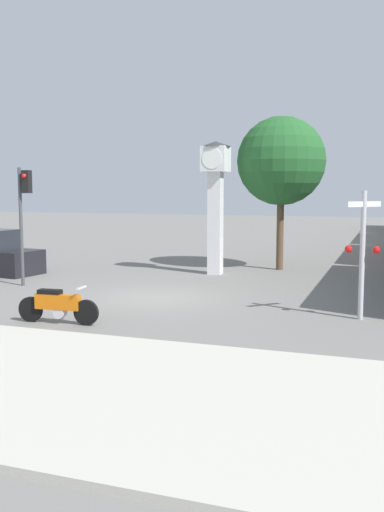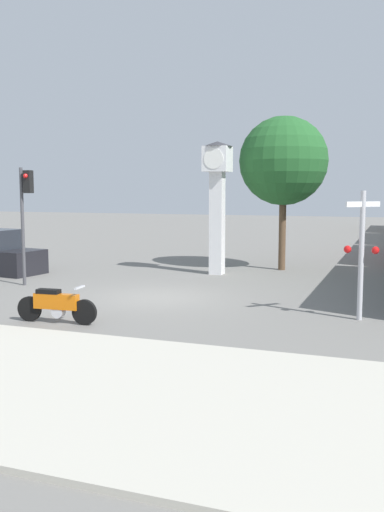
# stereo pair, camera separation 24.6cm
# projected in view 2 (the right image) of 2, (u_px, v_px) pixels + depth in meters

# --- Properties ---
(ground_plane) EXTENTS (120.00, 120.00, 0.00)m
(ground_plane) POSITION_uv_depth(u_px,v_px,m) (157.00, 297.00, 18.26)
(ground_plane) COLOR slate
(motorcycle) EXTENTS (2.23, 0.48, 0.98)m
(motorcycle) POSITION_uv_depth(u_px,v_px,m) (56.00, 305.00, 14.68)
(motorcycle) COLOR black
(motorcycle) RESTS_ON ground_plane
(clock_tower) EXTENTS (1.21, 1.21, 5.36)m
(clock_tower) POSITION_uv_depth(u_px,v_px,m) (217.00, 188.00, 22.94)
(clock_tower) COLOR white
(clock_tower) RESTS_ON ground_plane
(traffic_light) EXTENTS (0.50, 0.35, 4.21)m
(traffic_light) POSITION_uv_depth(u_px,v_px,m) (25.00, 205.00, 20.22)
(traffic_light) COLOR #47474C
(traffic_light) RESTS_ON ground_plane
(railroad_crossing_signal) EXTENTS (0.90, 0.82, 3.40)m
(railroad_crossing_signal) POSITION_uv_depth(u_px,v_px,m) (361.00, 250.00, 14.87)
(railroad_crossing_signal) COLOR #B7B7BC
(railroad_crossing_signal) RESTS_ON ground_plane
(street_tree) EXTENTS (3.75, 3.75, 6.52)m
(street_tree) POSITION_uv_depth(u_px,v_px,m) (284.00, 161.00, 24.07)
(street_tree) COLOR brown
(street_tree) RESTS_ON ground_plane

